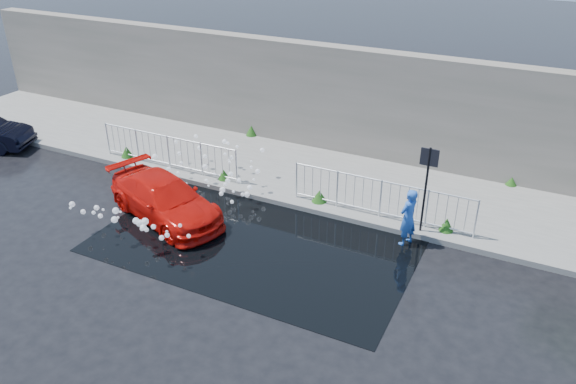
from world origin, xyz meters
name	(u,v)px	position (x,y,z in m)	size (l,w,h in m)	color
ground	(220,255)	(0.00, 0.00, 0.00)	(90.00, 90.00, 0.00)	black
pavement	(304,173)	(0.00, 5.00, 0.07)	(30.00, 4.00, 0.15)	slate
curb	(276,200)	(0.00, 3.00, 0.08)	(30.00, 0.25, 0.16)	slate
retaining_wall	(333,98)	(0.00, 7.20, 1.90)	(30.00, 0.60, 3.50)	#686457
puddle	(257,240)	(0.50, 1.00, 0.01)	(8.00, 5.00, 0.01)	black
sign_post	(427,177)	(4.20, 3.10, 1.72)	(0.45, 0.06, 2.50)	black
railing_left	(168,151)	(-4.00, 3.35, 0.74)	(5.05, 0.05, 1.10)	silver
railing_right	(381,197)	(3.00, 3.35, 0.74)	(5.05, 0.05, 1.10)	silver
weeds	(285,171)	(-0.41, 4.44, 0.33)	(12.17, 3.93, 0.38)	#184612
water_spray	(183,187)	(-2.15, 1.55, 0.72)	(3.73, 5.44, 0.90)	white
red_car	(165,199)	(-2.33, 0.95, 0.57)	(1.60, 3.93, 1.14)	red
person	(408,217)	(3.97, 2.56, 0.77)	(0.56, 0.37, 1.55)	blue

